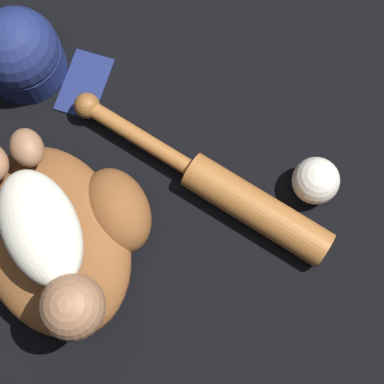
{
  "coord_description": "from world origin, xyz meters",
  "views": [
    {
      "loc": [
        0.29,
        -0.01,
        1.06
      ],
      "look_at": [
        0.08,
        0.16,
        0.08
      ],
      "focal_mm": 60.0,
      "sensor_mm": 36.0,
      "label": 1
    }
  ],
  "objects_px": {
    "baseball": "(316,181)",
    "baseball_bat": "(228,192)",
    "baby_figure": "(45,241)",
    "baseball_cap": "(20,53)",
    "baseball_glove": "(64,234)"
  },
  "relations": [
    {
      "from": "baseball",
      "to": "baseball_cap",
      "type": "relative_size",
      "value": 0.35
    },
    {
      "from": "baseball_cap",
      "to": "baseball_bat",
      "type": "bearing_deg",
      "value": 17.02
    },
    {
      "from": "baseball_cap",
      "to": "baseball_glove",
      "type": "bearing_deg",
      "value": -23.2
    },
    {
      "from": "baseball_bat",
      "to": "baseball_cap",
      "type": "relative_size",
      "value": 2.12
    },
    {
      "from": "baseball_glove",
      "to": "baseball_cap",
      "type": "xyz_separation_m",
      "value": [
        -0.3,
        0.13,
        0.01
      ]
    },
    {
      "from": "baby_figure",
      "to": "baseball_bat",
      "type": "relative_size",
      "value": 0.71
    },
    {
      "from": "baseball_glove",
      "to": "baseball_bat",
      "type": "distance_m",
      "value": 0.28
    },
    {
      "from": "baseball_bat",
      "to": "baseball_cap",
      "type": "bearing_deg",
      "value": -162.98
    },
    {
      "from": "baby_figure",
      "to": "baseball_cap",
      "type": "relative_size",
      "value": 1.51
    },
    {
      "from": "baseball",
      "to": "baseball_bat",
      "type": "bearing_deg",
      "value": -122.33
    },
    {
      "from": "baby_figure",
      "to": "baseball_cap",
      "type": "xyz_separation_m",
      "value": [
        -0.32,
        0.15,
        -0.08
      ]
    },
    {
      "from": "baby_figure",
      "to": "baseball_bat",
      "type": "xyz_separation_m",
      "value": [
        0.09,
        0.28,
        -0.11
      ]
    },
    {
      "from": "baby_figure",
      "to": "baseball",
      "type": "xyz_separation_m",
      "value": [
        0.17,
        0.4,
        -0.1
      ]
    },
    {
      "from": "baseball_bat",
      "to": "baseball_cap",
      "type": "height_order",
      "value": "baseball_cap"
    },
    {
      "from": "baby_figure",
      "to": "baseball",
      "type": "distance_m",
      "value": 0.45
    }
  ]
}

